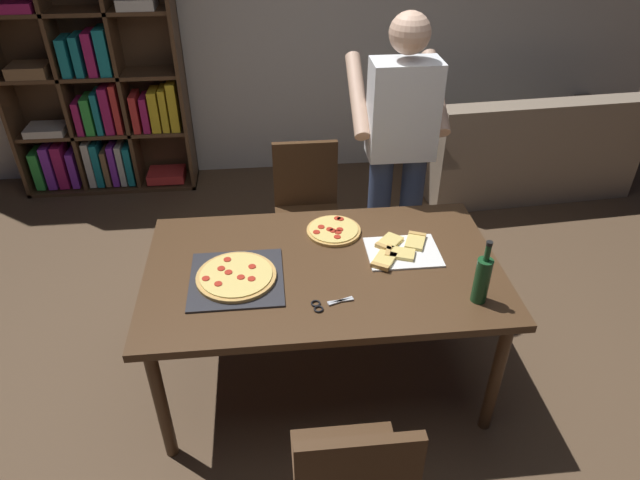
{
  "coord_description": "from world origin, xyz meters",
  "views": [
    {
      "loc": [
        -0.24,
        -2.16,
        2.4
      ],
      "look_at": [
        0.0,
        0.15,
        0.8
      ],
      "focal_mm": 31.57,
      "sensor_mm": 36.0,
      "label": 1
    }
  ],
  "objects_px": {
    "bookshelf": "(95,89)",
    "kitchen_scissors": "(326,304)",
    "person_serving_pizza": "(399,146)",
    "dining_table": "(323,277)",
    "second_pizza_plain": "(334,230)",
    "couch": "(521,153)",
    "wine_bottle": "(482,279)",
    "pepperoni_pizza_on_tray": "(236,277)",
    "chair_far_side": "(307,203)"
  },
  "relations": [
    {
      "from": "pepperoni_pizza_on_tray",
      "to": "kitchen_scissors",
      "type": "bearing_deg",
      "value": -29.33
    },
    {
      "from": "dining_table",
      "to": "pepperoni_pizza_on_tray",
      "type": "relative_size",
      "value": 3.95
    },
    {
      "from": "bookshelf",
      "to": "wine_bottle",
      "type": "relative_size",
      "value": 6.17
    },
    {
      "from": "dining_table",
      "to": "bookshelf",
      "type": "height_order",
      "value": "bookshelf"
    },
    {
      "from": "dining_table",
      "to": "couch",
      "type": "bearing_deg",
      "value": 46.22
    },
    {
      "from": "pepperoni_pizza_on_tray",
      "to": "second_pizza_plain",
      "type": "height_order",
      "value": "pepperoni_pizza_on_tray"
    },
    {
      "from": "kitchen_scissors",
      "to": "second_pizza_plain",
      "type": "height_order",
      "value": "second_pizza_plain"
    },
    {
      "from": "bookshelf",
      "to": "kitchen_scissors",
      "type": "xyz_separation_m",
      "value": [
        1.56,
        -2.67,
        -0.09
      ]
    },
    {
      "from": "dining_table",
      "to": "bookshelf",
      "type": "xyz_separation_m",
      "value": [
        -1.58,
        2.38,
        0.17
      ]
    },
    {
      "from": "pepperoni_pizza_on_tray",
      "to": "dining_table",
      "type": "bearing_deg",
      "value": 8.99
    },
    {
      "from": "chair_far_side",
      "to": "wine_bottle",
      "type": "xyz_separation_m",
      "value": [
        0.66,
        -1.32,
        0.36
      ]
    },
    {
      "from": "bookshelf",
      "to": "kitchen_scissors",
      "type": "height_order",
      "value": "bookshelf"
    },
    {
      "from": "bookshelf",
      "to": "pepperoni_pizza_on_tray",
      "type": "height_order",
      "value": "bookshelf"
    },
    {
      "from": "dining_table",
      "to": "second_pizza_plain",
      "type": "bearing_deg",
      "value": 73.29
    },
    {
      "from": "dining_table",
      "to": "person_serving_pizza",
      "type": "distance_m",
      "value": 0.99
    },
    {
      "from": "bookshelf",
      "to": "couch",
      "type": "bearing_deg",
      "value": -6.42
    },
    {
      "from": "bookshelf",
      "to": "kitchen_scissors",
      "type": "relative_size",
      "value": 9.83
    },
    {
      "from": "person_serving_pizza",
      "to": "couch",
      "type": "bearing_deg",
      "value": 41.33
    },
    {
      "from": "kitchen_scissors",
      "to": "second_pizza_plain",
      "type": "relative_size",
      "value": 0.69
    },
    {
      "from": "couch",
      "to": "bookshelf",
      "type": "distance_m",
      "value": 3.55
    },
    {
      "from": "person_serving_pizza",
      "to": "kitchen_scissors",
      "type": "distance_m",
      "value": 1.22
    },
    {
      "from": "couch",
      "to": "wine_bottle",
      "type": "relative_size",
      "value": 5.55
    },
    {
      "from": "couch",
      "to": "pepperoni_pizza_on_tray",
      "type": "distance_m",
      "value": 3.13
    },
    {
      "from": "person_serving_pizza",
      "to": "bookshelf",
      "type": "bearing_deg",
      "value": 142.73
    },
    {
      "from": "dining_table",
      "to": "couch",
      "type": "relative_size",
      "value": 0.98
    },
    {
      "from": "couch",
      "to": "wine_bottle",
      "type": "height_order",
      "value": "wine_bottle"
    },
    {
      "from": "person_serving_pizza",
      "to": "second_pizza_plain",
      "type": "distance_m",
      "value": 0.7
    },
    {
      "from": "chair_far_side",
      "to": "kitchen_scissors",
      "type": "xyz_separation_m",
      "value": [
        -0.02,
        -1.28,
        0.24
      ]
    },
    {
      "from": "chair_far_side",
      "to": "pepperoni_pizza_on_tray",
      "type": "relative_size",
      "value": 2.07
    },
    {
      "from": "kitchen_scissors",
      "to": "dining_table",
      "type": "bearing_deg",
      "value": 86.07
    },
    {
      "from": "pepperoni_pizza_on_tray",
      "to": "second_pizza_plain",
      "type": "bearing_deg",
      "value": 35.04
    },
    {
      "from": "bookshelf",
      "to": "person_serving_pizza",
      "type": "height_order",
      "value": "bookshelf"
    },
    {
      "from": "couch",
      "to": "pepperoni_pizza_on_tray",
      "type": "xyz_separation_m",
      "value": [
        -2.32,
        -2.05,
        0.46
      ]
    },
    {
      "from": "person_serving_pizza",
      "to": "kitchen_scissors",
      "type": "relative_size",
      "value": 8.82
    },
    {
      "from": "kitchen_scissors",
      "to": "bookshelf",
      "type": "bearing_deg",
      "value": 120.31
    },
    {
      "from": "couch",
      "to": "wine_bottle",
      "type": "distance_m",
      "value": 2.68
    },
    {
      "from": "dining_table",
      "to": "wine_bottle",
      "type": "distance_m",
      "value": 0.76
    },
    {
      "from": "wine_bottle",
      "to": "bookshelf",
      "type": "bearing_deg",
      "value": 129.73
    },
    {
      "from": "couch",
      "to": "person_serving_pizza",
      "type": "relative_size",
      "value": 1.0
    },
    {
      "from": "wine_bottle",
      "to": "dining_table",
      "type": "bearing_deg",
      "value": 154.27
    },
    {
      "from": "dining_table",
      "to": "second_pizza_plain",
      "type": "distance_m",
      "value": 0.31
    },
    {
      "from": "chair_far_side",
      "to": "second_pizza_plain",
      "type": "relative_size",
      "value": 3.15
    },
    {
      "from": "pepperoni_pizza_on_tray",
      "to": "kitchen_scissors",
      "type": "height_order",
      "value": "pepperoni_pizza_on_tray"
    },
    {
      "from": "person_serving_pizza",
      "to": "second_pizza_plain",
      "type": "height_order",
      "value": "person_serving_pizza"
    },
    {
      "from": "couch",
      "to": "pepperoni_pizza_on_tray",
      "type": "bearing_deg",
      "value": -138.5
    },
    {
      "from": "bookshelf",
      "to": "chair_far_side",
      "type": "bearing_deg",
      "value": -41.21
    },
    {
      "from": "dining_table",
      "to": "chair_far_side",
      "type": "relative_size",
      "value": 1.91
    },
    {
      "from": "bookshelf",
      "to": "dining_table",
      "type": "bearing_deg",
      "value": -56.43
    },
    {
      "from": "wine_bottle",
      "to": "kitchen_scissors",
      "type": "distance_m",
      "value": 0.69
    },
    {
      "from": "couch",
      "to": "bookshelf",
      "type": "xyz_separation_m",
      "value": [
        -3.48,
        0.39,
        0.55
      ]
    }
  ]
}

